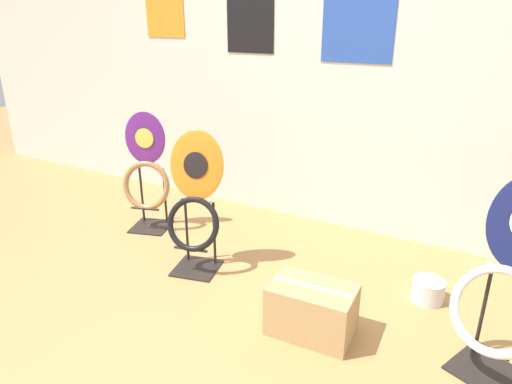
% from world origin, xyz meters
% --- Properties ---
extents(wall_back, '(8.00, 0.07, 2.60)m').
position_xyz_m(wall_back, '(-0.00, 2.12, 1.30)').
color(wall_back, silver).
rests_on(wall_back, ground_plane).
extents(toilet_seat_display_navy_moon, '(0.51, 0.50, 0.95)m').
position_xyz_m(toilet_seat_display_navy_moon, '(1.28, 0.92, 0.44)').
color(toilet_seat_display_navy_moon, black).
rests_on(toilet_seat_display_navy_moon, ground_plane).
extents(toilet_seat_display_orange_sun, '(0.40, 0.35, 0.91)m').
position_xyz_m(toilet_seat_display_orange_sun, '(-0.48, 1.01, 0.46)').
color(toilet_seat_display_orange_sun, black).
rests_on(toilet_seat_display_orange_sun, ground_plane).
extents(toilet_seat_display_purple_note, '(0.40, 0.35, 0.91)m').
position_xyz_m(toilet_seat_display_purple_note, '(-1.17, 1.32, 0.42)').
color(toilet_seat_display_purple_note, black).
rests_on(toilet_seat_display_purple_note, ground_plane).
extents(paint_can, '(0.19, 0.19, 0.14)m').
position_xyz_m(paint_can, '(0.92, 1.36, 0.07)').
color(paint_can, silver).
rests_on(paint_can, ground_plane).
extents(storage_box, '(0.45, 0.29, 0.28)m').
position_xyz_m(storage_box, '(0.43, 0.76, 0.14)').
color(storage_box, tan).
rests_on(storage_box, ground_plane).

